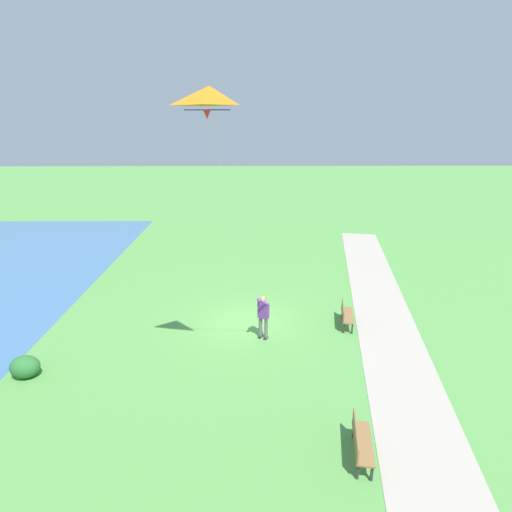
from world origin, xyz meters
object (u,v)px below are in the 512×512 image
Objects in this scene: person_kite_flyer at (263,313)px; park_bench_near_walkway at (346,314)px; flying_kite at (210,106)px; lakeside_shrub at (25,367)px; park_bench_far_walkway at (360,440)px.

person_kite_flyer is 1.18× the size of park_bench_near_walkway.
park_bench_near_walkway is at bearing -141.48° from flying_kite.
flying_kite is at bearing 175.63° from lakeside_shrub.
park_bench_near_walkway is at bearing -163.15° from lakeside_shrub.
lakeside_shrub is (10.06, -3.50, -0.14)m from park_bench_far_walkway.
person_kite_flyer reaches higher than lakeside_shrub.
park_bench_far_walkway is at bearing 80.37° from park_bench_near_walkway.
lakeside_shrub is at bearing 16.85° from park_bench_near_walkway.
lakeside_shrub is at bearing 17.04° from person_kite_flyer.
park_bench_far_walkway is (-3.71, 3.02, -7.84)m from flying_kite.
person_kite_flyer reaches higher than park_bench_near_walkway.
flying_kite is 4.50× the size of park_bench_far_walkway.
flying_kite is 9.18m from park_bench_far_walkway.
park_bench_near_walkway and park_bench_far_walkway have the same top height.
park_bench_near_walkway is (-3.39, -1.00, -0.54)m from person_kite_flyer.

